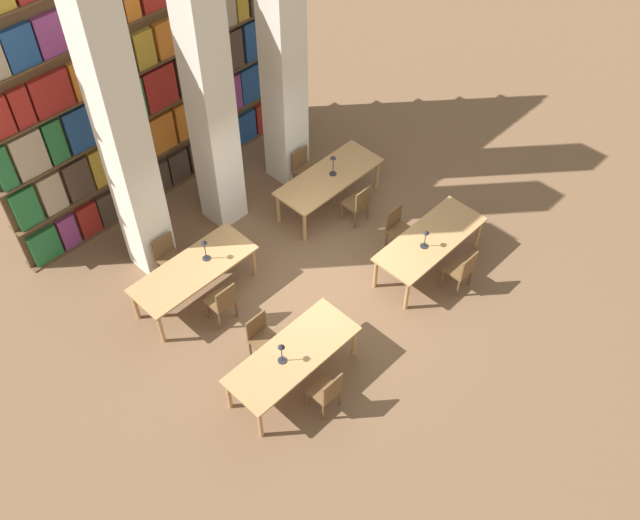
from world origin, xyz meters
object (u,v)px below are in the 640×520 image
pillar_center (207,82)px  desk_lamp_0 (282,350)px  pillar_right (282,42)px  reading_table_0 (293,356)px  chair_7 (304,168)px  chair_6 (358,203)px  chair_3 (398,228)px  chair_4 (222,301)px  desk_lamp_2 (204,246)px  chair_0 (327,391)px  reading_table_2 (194,271)px  pillar_left (121,128)px  reading_table_3 (329,179)px  reading_table_1 (430,241)px  desk_lamp_1 (426,236)px  chair_2 (462,269)px  desk_lamp_3 (333,162)px  chair_1 (262,336)px  chair_5 (169,256)px

pillar_center → desk_lamp_0: (-1.90, -3.64, -2.00)m
pillar_right → reading_table_0: (-3.39, -3.66, -2.35)m
desk_lamp_0 → chair_7: (3.55, 3.11, -0.54)m
pillar_center → chair_6: size_ratio=6.93×
chair_3 → chair_4: (-3.34, 0.98, 0.00)m
chair_3 → desk_lamp_2: desk_lamp_2 is taller
chair_0 → chair_7: bearing=49.0°
desk_lamp_2 → chair_7: desk_lamp_2 is taller
pillar_center → reading_table_2: pillar_center is taller
pillar_left → desk_lamp_0: pillar_left is taller
reading_table_0 → chair_4: bearing=88.8°
pillar_right → chair_3: pillar_right is taller
reading_table_0 → chair_4: chair_4 is taller
desk_lamp_0 → reading_table_3: (3.51, 2.39, -0.35)m
pillar_right → reading_table_1: pillar_right is taller
desk_lamp_1 → reading_table_2: bearing=141.6°
chair_2 → chair_6: bearing=90.5°
chair_4 → reading_table_3: size_ratio=0.39×
desk_lamp_2 → desk_lamp_3: desk_lamp_3 is taller
chair_1 → chair_4: size_ratio=1.00×
pillar_center → chair_0: (-1.70, -4.38, -2.53)m
chair_3 → pillar_center: bearing=-60.3°
desk_lamp_0 → chair_6: (3.55, 1.68, -0.54)m
reading_table_1 → chair_6: size_ratio=2.53×
reading_table_1 → desk_lamp_2: bearing=141.4°
desk_lamp_2 → reading_table_2: bearing=-178.5°
chair_7 → desk_lamp_1: bearing=86.1°
reading_table_0 → reading_table_3: (3.31, 2.41, 0.00)m
desk_lamp_1 → reading_table_2: 3.97m
chair_1 → desk_lamp_0: bearing=73.7°
chair_1 → chair_6: same height
pillar_center → reading_table_3: size_ratio=2.74×
reading_table_2 → chair_5: 0.74m
pillar_left → chair_0: pillar_left is taller
reading_table_1 → reading_table_3: same height
reading_table_2 → desk_lamp_2: bearing=1.5°
pillar_center → chair_6: (1.65, -1.96, -2.53)m
reading_table_2 → reading_table_3: bearing=-0.3°
chair_5 → reading_table_2: bearing=90.3°
pillar_right → chair_0: pillar_right is taller
chair_6 → pillar_left: bearing=149.5°
reading_table_0 → chair_2: size_ratio=2.53×
chair_7 → pillar_center: bearing=-17.8°
chair_5 → desk_lamp_2: 0.95m
pillar_left → pillar_center: (1.69, 0.00, 0.00)m
chair_5 → reading_table_3: chair_5 is taller
chair_7 → chair_3: bearing=90.5°
chair_1 → chair_3: size_ratio=1.00×
desk_lamp_3 → pillar_center: bearing=143.4°
desk_lamp_2 → pillar_right: bearing=21.8°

